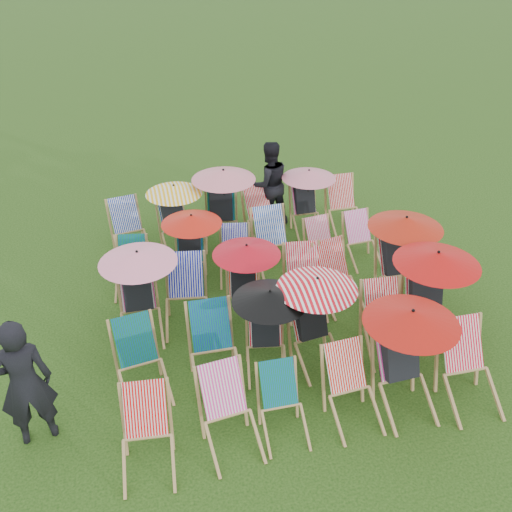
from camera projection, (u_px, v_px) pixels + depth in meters
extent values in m
plane|color=black|center=(273.00, 314.00, 8.81)|extent=(100.00, 100.00, 0.00)
cube|color=red|center=(145.00, 409.00, 6.36)|extent=(0.50, 0.39, 0.56)
cube|color=#F23097|center=(222.00, 389.00, 6.60)|extent=(0.53, 0.42, 0.58)
cube|color=#09642A|center=(278.00, 383.00, 6.78)|extent=(0.43, 0.31, 0.51)
cube|color=red|center=(345.00, 366.00, 6.96)|extent=(0.50, 0.38, 0.56)
cube|color=#E02C96|center=(397.00, 352.00, 7.10)|extent=(0.52, 0.40, 0.60)
cube|color=black|center=(399.00, 355.00, 7.05)|extent=(0.44, 0.46, 0.63)
sphere|color=tan|center=(398.00, 329.00, 6.96)|extent=(0.22, 0.22, 0.22)
cylinder|color=black|center=(408.00, 339.00, 6.89)|extent=(0.03, 0.03, 0.74)
cone|color=#B0120A|center=(412.00, 317.00, 6.71)|extent=(1.16, 1.16, 0.18)
cube|color=red|center=(462.00, 344.00, 7.20)|extent=(0.53, 0.39, 0.62)
cube|color=#096623|center=(134.00, 340.00, 7.32)|extent=(0.54, 0.44, 0.58)
cube|color=#0A6B3D|center=(210.00, 325.00, 7.52)|extent=(0.51, 0.38, 0.61)
cube|color=red|center=(265.00, 324.00, 7.69)|extent=(0.49, 0.39, 0.52)
cube|color=black|center=(265.00, 327.00, 7.66)|extent=(0.42, 0.43, 0.55)
sphere|color=tan|center=(265.00, 305.00, 7.58)|extent=(0.19, 0.19, 0.19)
cylinder|color=black|center=(270.00, 314.00, 7.50)|extent=(0.03, 0.03, 0.64)
cone|color=black|center=(270.00, 296.00, 7.34)|extent=(1.00, 1.00, 0.16)
cube|color=red|center=(308.00, 316.00, 7.79)|extent=(0.52, 0.42, 0.56)
cube|color=black|center=(310.00, 318.00, 7.75)|extent=(0.45, 0.46, 0.59)
sphere|color=tan|center=(307.00, 295.00, 7.66)|extent=(0.21, 0.21, 0.21)
cylinder|color=black|center=(316.00, 303.00, 7.60)|extent=(0.03, 0.03, 0.69)
cone|color=red|center=(317.00, 284.00, 7.43)|extent=(1.08, 1.08, 0.17)
cube|color=red|center=(382.00, 302.00, 8.00)|extent=(0.52, 0.40, 0.59)
cube|color=red|center=(424.00, 292.00, 8.16)|extent=(0.58, 0.48, 0.62)
cube|color=black|center=(425.00, 294.00, 8.11)|extent=(0.51, 0.52, 0.65)
sphere|color=tan|center=(426.00, 270.00, 8.02)|extent=(0.23, 0.23, 0.23)
cylinder|color=black|center=(433.00, 279.00, 7.92)|extent=(0.03, 0.03, 0.75)
cone|color=#B60C0A|center=(438.00, 258.00, 7.74)|extent=(1.19, 1.19, 0.18)
cube|color=#D42A72|center=(137.00, 288.00, 8.30)|extent=(0.49, 0.36, 0.57)
cube|color=black|center=(138.00, 290.00, 8.26)|extent=(0.41, 0.42, 0.60)
sphere|color=tan|center=(135.00, 268.00, 8.18)|extent=(0.21, 0.21, 0.21)
cylinder|color=black|center=(140.00, 276.00, 8.10)|extent=(0.03, 0.03, 0.70)
cone|color=pink|center=(137.00, 257.00, 7.93)|extent=(1.11, 1.11, 0.17)
cube|color=#080FAA|center=(185.00, 275.00, 8.52)|extent=(0.57, 0.46, 0.62)
cube|color=red|center=(243.00, 277.00, 8.64)|extent=(0.49, 0.40, 0.52)
cube|color=black|center=(243.00, 279.00, 8.61)|extent=(0.43, 0.44, 0.55)
sphere|color=tan|center=(243.00, 260.00, 8.53)|extent=(0.19, 0.19, 0.19)
cylinder|color=black|center=(247.00, 267.00, 8.45)|extent=(0.03, 0.03, 0.64)
cone|color=#B40A17|center=(247.00, 250.00, 8.29)|extent=(1.01, 1.01, 0.16)
cube|color=red|center=(302.00, 263.00, 8.84)|extent=(0.53, 0.42, 0.59)
cube|color=#EE0809|center=(331.00, 259.00, 8.95)|extent=(0.55, 0.44, 0.58)
cube|color=red|center=(394.00, 254.00, 9.06)|extent=(0.51, 0.38, 0.60)
cube|color=black|center=(396.00, 255.00, 9.02)|extent=(0.42, 0.44, 0.63)
sphere|color=tan|center=(396.00, 234.00, 8.93)|extent=(0.22, 0.22, 0.22)
cylinder|color=black|center=(403.00, 241.00, 8.85)|extent=(0.03, 0.03, 0.73)
cone|color=#A71B09|center=(406.00, 222.00, 8.67)|extent=(1.15, 1.15, 0.18)
cube|color=#0A7125|center=(132.00, 252.00, 9.27)|extent=(0.48, 0.39, 0.52)
cube|color=#096223|center=(190.00, 245.00, 9.48)|extent=(0.48, 0.38, 0.51)
cube|color=black|center=(190.00, 246.00, 9.44)|extent=(0.42, 0.43, 0.54)
sphere|color=tan|center=(189.00, 229.00, 9.36)|extent=(0.19, 0.19, 0.19)
cylinder|color=black|center=(192.00, 235.00, 9.29)|extent=(0.03, 0.03, 0.63)
cone|color=red|center=(191.00, 219.00, 9.13)|extent=(0.98, 0.98, 0.15)
cube|color=#080795|center=(235.00, 240.00, 9.59)|extent=(0.48, 0.39, 0.52)
cube|color=#072E99|center=(269.00, 226.00, 9.79)|extent=(0.53, 0.40, 0.62)
cube|color=#EA2E62|center=(318.00, 232.00, 9.85)|extent=(0.46, 0.36, 0.50)
cube|color=#F931A6|center=(357.00, 226.00, 10.01)|extent=(0.45, 0.35, 0.51)
cube|color=#061B8E|center=(125.00, 214.00, 10.23)|extent=(0.54, 0.44, 0.57)
cube|color=navy|center=(172.00, 215.00, 10.35)|extent=(0.48, 0.38, 0.52)
cube|color=black|center=(173.00, 216.00, 10.32)|extent=(0.42, 0.43, 0.55)
sphere|color=tan|center=(170.00, 199.00, 10.23)|extent=(0.19, 0.19, 0.19)
cylinder|color=black|center=(175.00, 204.00, 10.18)|extent=(0.03, 0.03, 0.64)
cone|color=#F4AF0C|center=(174.00, 189.00, 10.02)|extent=(1.00, 1.00, 0.16)
cube|color=#09632C|center=(221.00, 203.00, 10.55)|extent=(0.56, 0.46, 0.60)
cube|color=black|center=(221.00, 204.00, 10.51)|extent=(0.49, 0.50, 0.63)
sphere|color=tan|center=(220.00, 186.00, 10.42)|extent=(0.22, 0.22, 0.22)
cylinder|color=black|center=(224.00, 192.00, 10.33)|extent=(0.03, 0.03, 0.73)
cone|color=#D96F7D|center=(223.00, 175.00, 10.15)|extent=(1.15, 1.15, 0.18)
cube|color=red|center=(257.00, 201.00, 10.71)|extent=(0.52, 0.42, 0.56)
cube|color=#FE328E|center=(303.00, 198.00, 10.90)|extent=(0.44, 0.33, 0.52)
cube|color=black|center=(304.00, 200.00, 10.87)|extent=(0.37, 0.38, 0.55)
sphere|color=tan|center=(303.00, 184.00, 10.79)|extent=(0.19, 0.19, 0.19)
cylinder|color=black|center=(308.00, 189.00, 10.72)|extent=(0.03, 0.03, 0.64)
cone|color=#D16B7E|center=(309.00, 174.00, 10.56)|extent=(1.01, 1.01, 0.16)
cube|color=#C30906|center=(341.00, 191.00, 11.00)|extent=(0.50, 0.37, 0.59)
imported|color=black|center=(24.00, 383.00, 6.37)|extent=(0.70, 0.52, 1.73)
imported|color=black|center=(269.00, 184.00, 10.86)|extent=(0.89, 0.73, 1.68)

